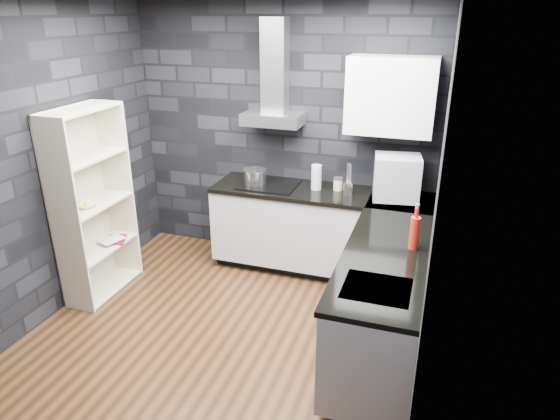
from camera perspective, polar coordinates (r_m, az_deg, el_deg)
The scene contains 27 objects.
ground at distance 4.48m, azimuth -6.24°, elevation -13.49°, with size 3.20×3.20×0.00m, color #462916.
wall_back at distance 5.31m, azimuth 0.41°, elevation 8.53°, with size 3.20×0.05×2.70m, color black.
wall_front at distance 2.62m, azimuth -22.38°, elevation -8.32°, with size 3.20×0.05×2.70m, color black.
wall_left at distance 4.76m, azimuth -25.14°, elevation 4.79°, with size 0.05×3.20×2.70m, color black.
wall_right at distance 3.51m, azimuth 17.70°, elevation 0.18°, with size 0.05×3.20×2.70m, color black.
toekick_back at distance 5.39m, azimuth 4.52°, elevation -6.16°, with size 2.18×0.50×0.10m, color black.
toekick_right at distance 4.25m, azimuth 11.69°, elevation -15.33°, with size 0.50×1.78×0.10m, color black.
counter_back_cab at distance 5.17m, azimuth 4.55°, elevation -2.16°, with size 2.20×0.60×0.76m, color #B6B5BA.
counter_right_cab at distance 4.00m, azimuth 11.59°, elevation -10.36°, with size 0.60×1.80×0.76m, color #B6B5BA.
counter_back_top at distance 5.01m, azimuth 4.66°, elevation 1.97°, with size 2.20×0.62×0.04m, color black.
counter_right_top at distance 3.81m, azimuth 11.90°, elevation -5.25°, with size 0.62×1.80×0.04m, color black.
counter_corner_top at distance 4.90m, azimuth 13.79°, elevation 0.94°, with size 0.62×0.62×0.04m, color black.
hood_body at distance 5.10m, azimuth -0.81°, elevation 10.37°, with size 0.60×0.34×0.12m, color #A9AAAE.
hood_chimney at distance 5.08m, azimuth -0.58°, elevation 16.16°, with size 0.24×0.20×0.90m, color #A9AAAE.
upper_cabinet at distance 4.79m, azimuth 12.58°, elevation 12.62°, with size 0.80×0.35×0.70m, color white.
cooktop at distance 5.15m, azimuth -1.25°, elevation 2.95°, with size 0.58×0.50×0.01m, color black.
sink_rim at distance 3.36m, azimuth 10.99°, elevation -8.82°, with size 0.44×0.40×0.01m, color #A9AAAE.
pot at distance 5.16m, azimuth -2.87°, elevation 3.80°, with size 0.23×0.23×0.13m, color silver.
glass_vase at distance 5.00m, azimuth 4.18°, elevation 3.75°, with size 0.10×0.10×0.25m, color silver.
storage_jar at distance 5.03m, azimuth 6.65°, elevation 2.91°, with size 0.09×0.09×0.11m, color #C6B08B.
utensil_crock at distance 4.91m, azimuth 7.78°, elevation 2.42°, with size 0.09×0.09×0.12m, color silver.
appliance_garage at distance 4.80m, azimuth 13.19°, elevation 3.63°, with size 0.42×0.32×0.42m, color #A5A7AC.
red_bottle at distance 3.89m, azimuth 15.12°, elevation -2.56°, with size 0.07×0.07×0.26m, color #A51B12.
bookshelf at distance 4.95m, azimuth -20.57°, elevation 0.58°, with size 0.34×0.80×1.80m, color beige.
fruit_bowl at distance 4.87m, azimuth -21.31°, elevation 0.59°, with size 0.19×0.19×0.05m, color white.
book_red at distance 5.18m, azimuth -19.28°, elevation -2.22°, with size 0.18×0.02×0.24m, color maroon.
book_second at distance 5.18m, azimuth -19.32°, elevation -1.99°, with size 0.16×0.02×0.22m, color #B2B2B2.
Camera 1 is at (1.59, -3.28, 2.60)m, focal length 32.00 mm.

